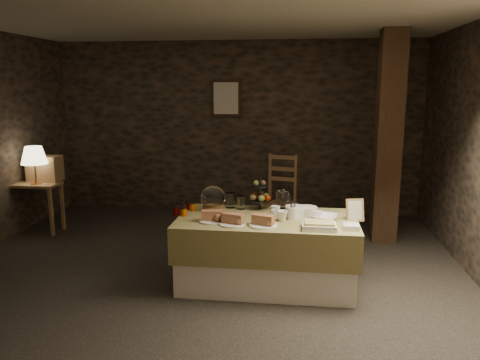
# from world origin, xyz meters

# --- Properties ---
(ground_plane) EXTENTS (5.50, 5.00, 0.01)m
(ground_plane) POSITION_xyz_m (0.00, 0.00, 0.00)
(ground_plane) COLOR black
(ground_plane) RESTS_ON ground
(room_shell) EXTENTS (5.52, 5.02, 2.60)m
(room_shell) POSITION_xyz_m (0.00, 0.00, 1.56)
(room_shell) COLOR black
(room_shell) RESTS_ON ground
(buffet_table) EXTENTS (1.72, 0.91, 0.68)m
(buffet_table) POSITION_xyz_m (0.67, -0.23, 0.39)
(buffet_table) COLOR white
(buffet_table) RESTS_ON ground_plane
(console_table) EXTENTS (0.62, 0.36, 0.67)m
(console_table) POSITION_xyz_m (-2.50, 1.08, 0.54)
(console_table) COLOR brown
(console_table) RESTS_ON ground_plane
(table_lamp) EXTENTS (0.33, 0.33, 0.50)m
(table_lamp) POSITION_xyz_m (-2.45, 1.03, 1.04)
(table_lamp) COLOR tan
(table_lamp) RESTS_ON console_table
(wine_rack) EXTENTS (0.42, 0.26, 0.34)m
(wine_rack) POSITION_xyz_m (-2.45, 1.26, 0.84)
(wine_rack) COLOR brown
(wine_rack) RESTS_ON console_table
(chair) EXTENTS (0.53, 0.52, 0.75)m
(chair) POSITION_xyz_m (0.69, 2.02, 0.42)
(chair) COLOR brown
(chair) RESTS_ON ground_plane
(timber_column) EXTENTS (0.30, 0.30, 2.60)m
(timber_column) POSITION_xyz_m (2.04, 1.32, 1.30)
(timber_column) COLOR black
(timber_column) RESTS_ON ground_plane
(framed_picture) EXTENTS (0.45, 0.04, 0.55)m
(framed_picture) POSITION_xyz_m (-0.15, 2.47, 1.75)
(framed_picture) COLOR black
(framed_picture) RESTS_ON room_shell
(plate_stack_a) EXTENTS (0.19, 0.19, 0.10)m
(plate_stack_a) POSITION_xyz_m (0.94, -0.13, 0.73)
(plate_stack_a) COLOR white
(plate_stack_a) RESTS_ON buffet_table
(plate_stack_b) EXTENTS (0.20, 0.20, 0.08)m
(plate_stack_b) POSITION_xyz_m (1.06, -0.09, 0.72)
(plate_stack_b) COLOR white
(plate_stack_b) RESTS_ON buffet_table
(cutlery_holder) EXTENTS (0.10, 0.10, 0.12)m
(cutlery_holder) POSITION_xyz_m (0.92, -0.25, 0.74)
(cutlery_holder) COLOR white
(cutlery_holder) RESTS_ON buffet_table
(cup_a) EXTENTS (0.12, 0.12, 0.09)m
(cup_a) POSITION_xyz_m (0.77, -0.28, 0.73)
(cup_a) COLOR white
(cup_a) RESTS_ON buffet_table
(cup_b) EXTENTS (0.13, 0.13, 0.10)m
(cup_b) POSITION_xyz_m (0.82, -0.31, 0.73)
(cup_b) COLOR white
(cup_b) RESTS_ON buffet_table
(mug_c) EXTENTS (0.09, 0.09, 0.09)m
(mug_c) POSITION_xyz_m (0.75, -0.14, 0.73)
(mug_c) COLOR white
(mug_c) RESTS_ON buffet_table
(mug_d) EXTENTS (0.08, 0.08, 0.09)m
(mug_d) POSITION_xyz_m (1.16, -0.25, 0.73)
(mug_d) COLOR white
(mug_d) RESTS_ON buffet_table
(bowl) EXTENTS (0.29, 0.29, 0.06)m
(bowl) POSITION_xyz_m (1.22, -0.26, 0.71)
(bowl) COLOR white
(bowl) RESTS_ON buffet_table
(cake_dome) EXTENTS (0.26, 0.26, 0.26)m
(cake_dome) POSITION_xyz_m (0.10, 0.01, 0.79)
(cake_dome) COLOR brown
(cake_dome) RESTS_ON buffet_table
(fruit_stand) EXTENTS (0.24, 0.24, 0.34)m
(fruit_stand) POSITION_xyz_m (0.58, 0.09, 0.81)
(fruit_stand) COLOR black
(fruit_stand) RESTS_ON buffet_table
(bread_platter_left) EXTENTS (0.26, 0.26, 0.11)m
(bread_platter_left) POSITION_xyz_m (0.17, -0.41, 0.72)
(bread_platter_left) COLOR white
(bread_platter_left) RESTS_ON buffet_table
(bread_platter_center) EXTENTS (0.26, 0.26, 0.11)m
(bread_platter_center) POSITION_xyz_m (0.38, -0.49, 0.72)
(bread_platter_center) COLOR white
(bread_platter_center) RESTS_ON buffet_table
(bread_platter_right) EXTENTS (0.26, 0.26, 0.11)m
(bread_platter_right) POSITION_xyz_m (0.66, -0.50, 0.72)
(bread_platter_right) COLOR white
(bread_platter_right) RESTS_ON buffet_table
(jam_jars) EXTENTS (0.20, 0.32, 0.07)m
(jam_jars) POSITION_xyz_m (-0.18, -0.13, 0.72)
(jam_jars) COLOR #620906
(jam_jars) RESTS_ON buffet_table
(tart_dish) EXTENTS (0.30, 0.22, 0.07)m
(tart_dish) POSITION_xyz_m (1.16, -0.53, 0.71)
(tart_dish) COLOR white
(tart_dish) RESTS_ON buffet_table
(square_dish) EXTENTS (0.14, 0.14, 0.04)m
(square_dish) POSITION_xyz_m (1.44, -0.50, 0.70)
(square_dish) COLOR white
(square_dish) RESTS_ON buffet_table
(menu_frame) EXTENTS (0.18, 0.11, 0.22)m
(menu_frame) POSITION_xyz_m (1.51, -0.18, 0.77)
(menu_frame) COLOR brown
(menu_frame) RESTS_ON buffet_table
(storage_jar_a) EXTENTS (0.10, 0.10, 0.16)m
(storage_jar_a) POSITION_xyz_m (0.27, 0.11, 0.76)
(storage_jar_a) COLOR white
(storage_jar_a) RESTS_ON buffet_table
(storage_jar_b) EXTENTS (0.09, 0.09, 0.14)m
(storage_jar_b) POSITION_xyz_m (0.38, 0.07, 0.75)
(storage_jar_b) COLOR white
(storage_jar_b) RESTS_ON buffet_table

